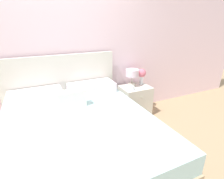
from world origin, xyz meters
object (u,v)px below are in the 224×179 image
at_px(bed, 79,137).
at_px(nightstand, 135,101).
at_px(teacup, 132,88).
at_px(table_lamp, 132,74).
at_px(flower_vase, 142,74).

bearing_deg(bed, nightstand, 29.76).
bearing_deg(teacup, table_lamp, 62.79).
xyz_separation_m(bed, nightstand, (1.22, 0.70, -0.05)).
height_order(table_lamp, teacup, table_lamp).
xyz_separation_m(bed, teacup, (1.10, 0.60, 0.25)).
bearing_deg(nightstand, bed, -150.24).
relative_size(bed, table_lamp, 6.48).
bearing_deg(table_lamp, flower_vase, 4.17).
bearing_deg(teacup, bed, -151.46).
xyz_separation_m(flower_vase, teacup, (-0.30, -0.18, -0.16)).
relative_size(nightstand, table_lamp, 1.78).
bearing_deg(teacup, flower_vase, 31.34).
height_order(bed, table_lamp, bed).
distance_m(flower_vase, teacup, 0.39).
distance_m(table_lamp, teacup, 0.27).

